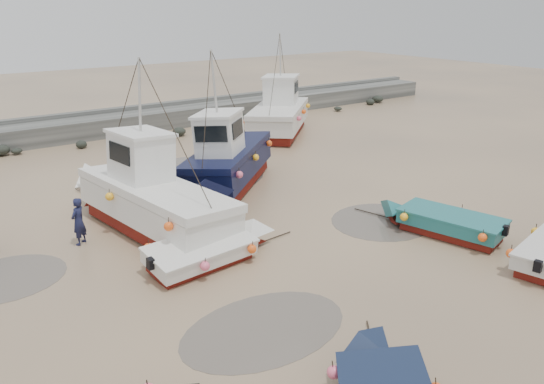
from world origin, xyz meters
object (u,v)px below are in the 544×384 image
(cabin_boat_1, at_px, (145,195))
(person, at_px, (81,244))
(dinghy_2, at_px, (442,219))
(cabin_boat_2, at_px, (226,162))
(dinghy_5, at_px, (209,247))
(cabin_boat_3, at_px, (281,112))

(cabin_boat_1, bearing_deg, person, 170.19)
(cabin_boat_1, bearing_deg, dinghy_2, -46.45)
(dinghy_2, distance_m, person, 13.02)
(cabin_boat_2, bearing_deg, dinghy_5, 103.06)
(cabin_boat_1, distance_m, cabin_boat_3, 16.60)
(dinghy_2, relative_size, person, 3.44)
(cabin_boat_1, xyz_separation_m, person, (-2.46, 0.05, -1.33))
(dinghy_2, relative_size, cabin_boat_2, 0.72)
(cabin_boat_1, distance_m, person, 2.79)
(cabin_boat_2, xyz_separation_m, cabin_boat_3, (8.84, 7.88, -0.01))
(cabin_boat_2, distance_m, cabin_boat_3, 11.84)
(cabin_boat_3, bearing_deg, dinghy_2, -59.91)
(dinghy_2, relative_size, dinghy_5, 1.01)
(dinghy_2, height_order, cabin_boat_1, cabin_boat_1)
(cabin_boat_3, bearing_deg, person, -102.34)
(dinghy_5, height_order, cabin_boat_1, cabin_boat_1)
(dinghy_2, height_order, cabin_boat_2, cabin_boat_2)
(dinghy_2, xyz_separation_m, cabin_boat_3, (4.79, 16.44, 0.79))
(dinghy_2, height_order, cabin_boat_3, cabin_boat_3)
(dinghy_5, distance_m, cabin_boat_3, 18.73)
(dinghy_2, distance_m, cabin_boat_1, 10.98)
(cabin_boat_1, xyz_separation_m, cabin_boat_2, (4.60, 1.85, 0.02))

